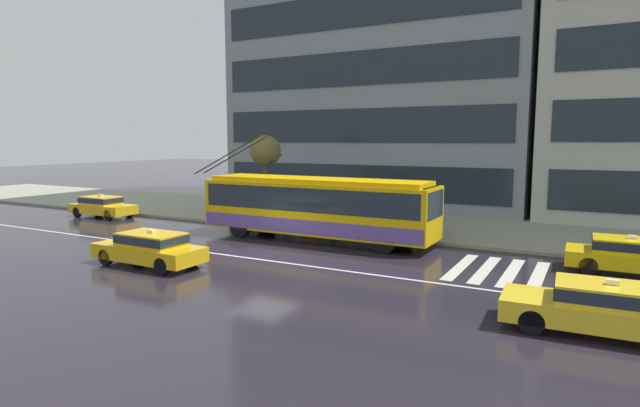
# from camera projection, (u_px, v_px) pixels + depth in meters

# --- Properties ---
(ground_plane) EXTENTS (160.00, 160.00, 0.00)m
(ground_plane) POSITION_uv_depth(u_px,v_px,m) (263.00, 252.00, 21.74)
(ground_plane) COLOR #241F29
(sidewalk_slab) EXTENTS (80.00, 10.00, 0.14)m
(sidewalk_slab) POSITION_uv_depth(u_px,v_px,m) (359.00, 219.00, 30.36)
(sidewalk_slab) COLOR gray
(sidewalk_slab) RESTS_ON ground_plane
(crosswalk_stripe_edge_near) EXTENTS (0.44, 4.40, 0.01)m
(crosswalk_stripe_edge_near) POSITION_uv_depth(u_px,v_px,m) (461.00, 266.00, 19.24)
(crosswalk_stripe_edge_near) COLOR beige
(crosswalk_stripe_edge_near) RESTS_ON ground_plane
(crosswalk_stripe_inner_a) EXTENTS (0.44, 4.40, 0.01)m
(crosswalk_stripe_inner_a) POSITION_uv_depth(u_px,v_px,m) (485.00, 269.00, 18.82)
(crosswalk_stripe_inner_a) COLOR beige
(crosswalk_stripe_inner_a) RESTS_ON ground_plane
(crosswalk_stripe_center) EXTENTS (0.44, 4.40, 0.01)m
(crosswalk_stripe_center) POSITION_uv_depth(u_px,v_px,m) (511.00, 272.00, 18.39)
(crosswalk_stripe_center) COLOR beige
(crosswalk_stripe_center) RESTS_ON ground_plane
(crosswalk_stripe_inner_b) EXTENTS (0.44, 4.40, 0.01)m
(crosswalk_stripe_inner_b) POSITION_uv_depth(u_px,v_px,m) (538.00, 275.00, 17.97)
(crosswalk_stripe_inner_b) COLOR beige
(crosswalk_stripe_inner_b) RESTS_ON ground_plane
(lane_centre_line) EXTENTS (72.00, 0.14, 0.01)m
(lane_centre_line) POSITION_uv_depth(u_px,v_px,m) (246.00, 258.00, 20.69)
(lane_centre_line) COLOR silver
(lane_centre_line) RESTS_ON ground_plane
(trolleybus) EXTENTS (12.86, 2.63, 5.26)m
(trolleybus) POSITION_uv_depth(u_px,v_px,m) (317.00, 206.00, 24.04)
(trolleybus) COLOR #EAB008
(trolleybus) RESTS_ON ground_plane
(taxi_oncoming_far) EXTENTS (4.68, 1.92, 1.39)m
(taxi_oncoming_far) POSITION_uv_depth(u_px,v_px,m) (605.00, 307.00, 12.46)
(taxi_oncoming_far) COLOR yellow
(taxi_oncoming_far) RESTS_ON ground_plane
(taxi_ahead_of_bus) EXTENTS (4.57, 1.88, 1.39)m
(taxi_ahead_of_bus) POSITION_uv_depth(u_px,v_px,m) (635.00, 255.00, 18.08)
(taxi_ahead_of_bus) COLOR yellow
(taxi_ahead_of_bus) RESTS_ON ground_plane
(taxi_oncoming_near) EXTENTS (4.46, 1.76, 1.39)m
(taxi_oncoming_near) POSITION_uv_depth(u_px,v_px,m) (150.00, 247.00, 19.33)
(taxi_oncoming_near) COLOR gold
(taxi_oncoming_near) RESTS_ON ground_plane
(taxi_far_behind) EXTENTS (4.23, 1.77, 1.39)m
(taxi_far_behind) POSITION_uv_depth(u_px,v_px,m) (102.00, 206.00, 31.55)
(taxi_far_behind) COLOR yellow
(taxi_far_behind) RESTS_ON ground_plane
(bus_shelter) EXTENTS (4.10, 1.74, 2.40)m
(bus_shelter) POSITION_uv_depth(u_px,v_px,m) (320.00, 191.00, 27.72)
(bus_shelter) COLOR gray
(bus_shelter) RESTS_ON sidewalk_slab
(pedestrian_at_shelter) EXTENTS (1.30, 1.30, 1.94)m
(pedestrian_at_shelter) POSITION_uv_depth(u_px,v_px,m) (418.00, 201.00, 25.98)
(pedestrian_at_shelter) COLOR #545148
(pedestrian_at_shelter) RESTS_ON sidewalk_slab
(pedestrian_approaching_curb) EXTENTS (1.55, 1.55, 2.03)m
(pedestrian_approaching_curb) POSITION_uv_depth(u_px,v_px,m) (424.00, 201.00, 24.59)
(pedestrian_approaching_curb) COLOR #464746
(pedestrian_approaching_curb) RESTS_ON sidewalk_slab
(pedestrian_walking_past) EXTENTS (1.32, 1.32, 1.97)m
(pedestrian_walking_past) POSITION_uv_depth(u_px,v_px,m) (397.00, 203.00, 24.97)
(pedestrian_walking_past) COLOR navy
(pedestrian_walking_past) RESTS_ON sidewalk_slab
(pedestrian_waiting_by_pole) EXTENTS (1.02, 1.02, 1.94)m
(pedestrian_waiting_by_pole) POSITION_uv_depth(u_px,v_px,m) (333.00, 198.00, 27.01)
(pedestrian_waiting_by_pole) COLOR #4F5748
(pedestrian_waiting_by_pole) RESTS_ON sidewalk_slab
(street_tree_bare) EXTENTS (2.13, 2.08, 4.87)m
(street_tree_bare) POSITION_uv_depth(u_px,v_px,m) (265.00, 152.00, 29.78)
(street_tree_bare) COLOR brown
(street_tree_bare) RESTS_ON sidewalk_slab
(office_tower_corner_left) EXTENTS (21.34, 15.36, 29.63)m
(office_tower_corner_left) POSITION_uv_depth(u_px,v_px,m) (397.00, 5.00, 38.81)
(office_tower_corner_left) COLOR gray
(office_tower_corner_left) RESTS_ON ground_plane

